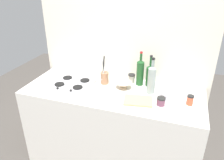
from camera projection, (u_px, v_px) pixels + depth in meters
The scene contains 15 objects.
ground_plane at pixel (112, 157), 2.60m from camera, with size 6.00×6.00×0.00m, color #47423D.
counter_block at pixel (112, 127), 2.40m from camera, with size 1.80×0.70×0.90m, color silver.
backsplash_panel at pixel (123, 60), 2.45m from camera, with size 1.90×0.06×2.19m, color beige.
stovetop_hob at pixel (72, 84), 2.32m from camera, with size 0.42×0.38×0.04m.
plate_stack at pixel (170, 94), 2.08m from camera, with size 0.23×0.22×0.07m.
wine_bottle_leftmost at pixel (150, 75), 2.26m from camera, with size 0.08×0.08×0.33m.
wine_bottle_mid_left at pixel (152, 79), 2.11m from camera, with size 0.08×0.08×0.37m.
wine_bottle_mid_right at pixel (140, 72), 2.27m from camera, with size 0.08×0.08×0.37m.
mixing_bowl at pixel (123, 85), 2.24m from camera, with size 0.17×0.17×0.07m.
butter_dish at pixel (95, 98), 2.03m from camera, with size 0.13×0.11×0.05m, color silver.
utensil_crock at pixel (104, 77), 2.32m from camera, with size 0.09×0.09×0.31m.
condiment_jar_front at pixel (131, 78), 2.36m from camera, with size 0.07×0.07×0.10m.
condiment_jar_rear at pixel (161, 101), 1.95m from camera, with size 0.08×0.08×0.08m.
condiment_jar_spare at pixel (190, 100), 1.95m from camera, with size 0.06×0.06×0.09m.
cutting_board at pixel (138, 101), 2.01m from camera, with size 0.26×0.19×0.02m, color tan.
Camera 1 is at (0.62, -1.84, 1.96)m, focal length 35.07 mm.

